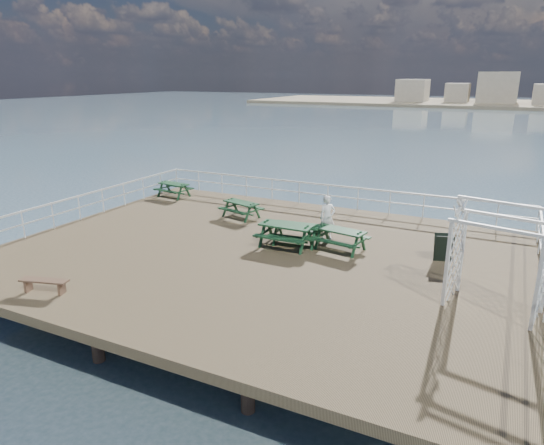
{
  "coord_description": "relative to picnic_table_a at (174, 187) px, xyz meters",
  "views": [
    {
      "loc": [
        7.56,
        -14.36,
        6.04
      ],
      "look_at": [
        0.38,
        0.11,
        1.1
      ],
      "focal_mm": 32.0,
      "sensor_mm": 36.0,
      "label": 1
    }
  ],
  "objects": [
    {
      "name": "trellis_arbor",
      "position": [
        15.4,
        -6.36,
        0.8
      ],
      "size": [
        2.6,
        1.75,
        2.96
      ],
      "rotation": [
        0.0,
        0.0,
        -0.21
      ],
      "color": "silver",
      "rests_on": "ground"
    },
    {
      "name": "picnic_table_d",
      "position": [
        8.36,
        -4.31,
        0.09
      ],
      "size": [
        1.94,
        1.56,
        0.94
      ],
      "rotation": [
        0.0,
        0.0,
        0.0
      ],
      "color": "#14391B",
      "rests_on": "ground"
    },
    {
      "name": "picnic_table_e",
      "position": [
        8.59,
        -3.88,
        0.04
      ],
      "size": [
        1.89,
        1.59,
        0.85
      ],
      "rotation": [
        0.0,
        0.0,
        0.1
      ],
      "color": "#14391B",
      "rests_on": "ground"
    },
    {
      "name": "picnic_table_a",
      "position": [
        0.0,
        0.0,
        0.0
      ],
      "size": [
        1.79,
        1.52,
        0.8
      ],
      "rotation": [
        0.0,
        0.0,
        -0.13
      ],
      "color": "#14391B",
      "rests_on": "ground"
    },
    {
      "name": "railing",
      "position": [
        7.73,
        -2.64,
        0.36
      ],
      "size": [
        17.77,
        13.76,
        1.1
      ],
      "color": "silver",
      "rests_on": "ground"
    },
    {
      "name": "flat_bench_near",
      "position": [
        3.8,
        -11.01,
        -0.21
      ],
      "size": [
        1.46,
        0.72,
        0.41
      ],
      "rotation": [
        0.0,
        0.0,
        0.28
      ],
      "color": "brown",
      "rests_on": "ground"
    },
    {
      "name": "sea_backdrop",
      "position": [
        20.34,
        128.86,
        -1.02
      ],
      "size": [
        300.0,
        300.0,
        9.2
      ],
      "color": "#3F5B6A",
      "rests_on": "ground"
    },
    {
      "name": "picnic_table_b",
      "position": [
        5.01,
        -1.76,
        -0.0
      ],
      "size": [
        1.92,
        1.7,
        0.8
      ],
      "rotation": [
        0.0,
        0.0,
        -0.26
      ],
      "color": "#14391B",
      "rests_on": "ground"
    },
    {
      "name": "ground",
      "position": [
        7.8,
        -5.21,
        -0.66
      ],
      "size": [
        18.0,
        14.0,
        0.3
      ],
      "primitive_type": "cube",
      "color": "brown",
      "rests_on": "ground"
    },
    {
      "name": "person",
      "position": [
        9.42,
        -2.88,
        0.34
      ],
      "size": [
        0.74,
        0.71,
        1.7
      ],
      "primitive_type": "imported",
      "rotation": [
        0.0,
        0.0,
        0.71
      ],
      "color": "white",
      "rests_on": "ground"
    },
    {
      "name": "picnic_table_c",
      "position": [
        10.26,
        -3.77,
        0.04
      ],
      "size": [
        1.98,
        1.7,
        0.86
      ],
      "rotation": [
        0.0,
        0.0,
        -0.17
      ],
      "color": "#14391B",
      "rests_on": "ground"
    },
    {
      "name": "sandwich_board",
      "position": [
        13.73,
        -3.31,
        -0.05
      ],
      "size": [
        0.69,
        0.59,
        0.96
      ],
      "rotation": [
        0.0,
        0.0,
        0.31
      ],
      "color": "black",
      "rests_on": "ground"
    }
  ]
}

